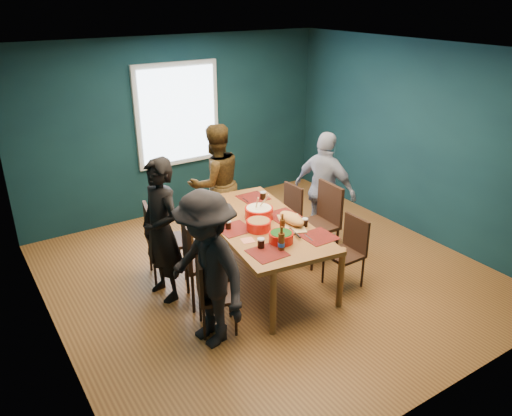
{
  "coord_description": "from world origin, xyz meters",
  "views": [
    {
      "loc": [
        -3.06,
        -4.47,
        3.29
      ],
      "look_at": [
        -0.18,
        -0.01,
        0.96
      ],
      "focal_mm": 35.0,
      "sensor_mm": 36.0,
      "label": 1
    }
  ],
  "objects": [
    {
      "name": "room",
      "position": [
        0.0,
        0.27,
        1.37
      ],
      "size": [
        5.01,
        5.01,
        2.71
      ],
      "color": "#99612C",
      "rests_on": "ground"
    },
    {
      "name": "dining_table",
      "position": [
        -0.16,
        -0.05,
        0.71
      ],
      "size": [
        1.29,
        2.18,
        0.79
      ],
      "rotation": [
        0.0,
        0.0,
        -0.13
      ],
      "color": "olive",
      "rests_on": "floor"
    },
    {
      "name": "chair_left_far",
      "position": [
        -1.14,
        0.68,
        0.56
      ],
      "size": [
        0.52,
        0.52,
        0.96
      ],
      "rotation": [
        0.0,
        0.0,
        -0.24
      ],
      "color": "black",
      "rests_on": "floor"
    },
    {
      "name": "chair_left_mid",
      "position": [
        -0.99,
        -0.06,
        0.6
      ],
      "size": [
        0.58,
        0.58,
        1.04
      ],
      "rotation": [
        0.0,
        0.0,
        -0.29
      ],
      "color": "black",
      "rests_on": "floor"
    },
    {
      "name": "chair_left_near",
      "position": [
        -1.13,
        -0.59,
        0.49
      ],
      "size": [
        0.49,
        0.49,
        0.84
      ],
      "rotation": [
        0.0,
        0.0,
        -0.35
      ],
      "color": "black",
      "rests_on": "floor"
    },
    {
      "name": "chair_right_far",
      "position": [
        0.71,
        0.57,
        0.49
      ],
      "size": [
        0.39,
        0.39,
        0.85
      ],
      "rotation": [
        0.0,
        0.0,
        0.03
      ],
      "color": "black",
      "rests_on": "floor"
    },
    {
      "name": "chair_right_mid",
      "position": [
        0.83,
        -0.03,
        0.6
      ],
      "size": [
        0.48,
        0.48,
        1.03
      ],
      "rotation": [
        0.0,
        0.0,
        -0.02
      ],
      "color": "black",
      "rests_on": "floor"
    },
    {
      "name": "chair_right_near",
      "position": [
        0.7,
        -0.68,
        0.5
      ],
      "size": [
        0.39,
        0.39,
        0.85
      ],
      "rotation": [
        0.0,
        0.0,
        0.02
      ],
      "color": "black",
      "rests_on": "floor"
    },
    {
      "name": "person_far_left",
      "position": [
        -1.26,
        0.27,
        0.84
      ],
      "size": [
        0.49,
        0.66,
        1.67
      ],
      "primitive_type": "imported",
      "rotation": [
        0.0,
        0.0,
        4.86
      ],
      "color": "black",
      "rests_on": "floor"
    },
    {
      "name": "person_back",
      "position": [
        -0.03,
        1.26,
        0.83
      ],
      "size": [
        0.81,
        0.64,
        1.66
      ],
      "primitive_type": "imported",
      "rotation": [
        0.0,
        0.0,
        3.13
      ],
      "color": "black",
      "rests_on": "floor"
    },
    {
      "name": "person_right",
      "position": [
        1.12,
        0.3,
        0.8
      ],
      "size": [
        0.65,
        1.01,
        1.6
      ],
      "primitive_type": "imported",
      "rotation": [
        0.0,
        0.0,
        1.87
      ],
      "color": "white",
      "rests_on": "floor"
    },
    {
      "name": "person_near_left",
      "position": [
        -1.21,
        -0.73,
        0.81
      ],
      "size": [
        0.75,
        1.13,
        1.63
      ],
      "primitive_type": "imported",
      "rotation": [
        0.0,
        0.0,
        4.86
      ],
      "color": "black",
      "rests_on": "floor"
    },
    {
      "name": "bowl_salad",
      "position": [
        -0.28,
        -0.21,
        0.85
      ],
      "size": [
        0.28,
        0.28,
        0.12
      ],
      "color": "red",
      "rests_on": "dining_table"
    },
    {
      "name": "bowl_dumpling",
      "position": [
        -0.11,
        0.05,
        0.86
      ],
      "size": [
        0.34,
        0.34,
        0.31
      ],
      "color": "red",
      "rests_on": "dining_table"
    },
    {
      "name": "bowl_herbs",
      "position": [
        -0.24,
        -0.6,
        0.85
      ],
      "size": [
        0.27,
        0.27,
        0.12
      ],
      "color": "red",
      "rests_on": "dining_table"
    },
    {
      "name": "cutting_board",
      "position": [
        0.11,
        -0.31,
        0.85
      ],
      "size": [
        0.44,
        0.66,
        0.14
      ],
      "rotation": [
        0.0,
        0.0,
        -0.43
      ],
      "color": "tan",
      "rests_on": "dining_table"
    },
    {
      "name": "small_bowl",
      "position": [
        -0.54,
        0.57,
        0.82
      ],
      "size": [
        0.13,
        0.13,
        0.05
      ],
      "color": "black",
      "rests_on": "dining_table"
    },
    {
      "name": "beer_bottle_a",
      "position": [
        -0.34,
        -0.74,
        0.88
      ],
      "size": [
        0.07,
        0.07,
        0.27
      ],
      "color": "#46250C",
      "rests_on": "dining_table"
    },
    {
      "name": "beer_bottle_b",
      "position": [
        -0.1,
        -0.43,
        0.88
      ],
      "size": [
        0.06,
        0.06,
        0.23
      ],
      "color": "#46250C",
      "rests_on": "dining_table"
    },
    {
      "name": "cola_glass_a",
      "position": [
        -0.5,
        -0.59,
        0.85
      ],
      "size": [
        0.08,
        0.08,
        0.11
      ],
      "color": "black",
      "rests_on": "dining_table"
    },
    {
      "name": "cola_glass_b",
      "position": [
        0.22,
        -0.42,
        0.84
      ],
      "size": [
        0.07,
        0.07,
        0.1
      ],
      "color": "black",
      "rests_on": "dining_table"
    },
    {
      "name": "cola_glass_c",
      "position": [
        0.26,
        0.5,
        0.84
      ],
      "size": [
        0.08,
        0.08,
        0.11
      ],
      "color": "black",
      "rests_on": "dining_table"
    },
    {
      "name": "cola_glass_d",
      "position": [
        -0.56,
        -0.01,
        0.84
      ],
      "size": [
        0.07,
        0.07,
        0.1
      ],
      "color": "black",
      "rests_on": "dining_table"
    },
    {
      "name": "napkin_a",
      "position": [
        0.21,
        -0.05,
        0.79
      ],
      "size": [
        0.16,
        0.16,
        0.0
      ],
      "primitive_type": "cube",
      "rotation": [
        0.0,
        0.0,
        0.21
      ],
      "color": "#DD7C5D",
      "rests_on": "dining_table"
    },
    {
      "name": "napkin_b",
      "position": [
        -0.53,
        -0.37,
        0.79
      ],
      "size": [
        0.16,
        0.16,
        0.0
      ],
      "primitive_type": "cube",
      "rotation": [
        0.0,
        0.0,
        -0.2
      ],
      "color": "#DD7C5D",
      "rests_on": "dining_table"
    },
    {
      "name": "napkin_c",
      "position": [
        0.18,
        -0.76,
        0.79
      ],
      "size": [
        0.15,
        0.15,
        0.0
      ],
      "primitive_type": "cube",
      "rotation": [
        0.0,
        0.0,
        0.29
      ],
      "color": "#DD7C5D",
      "rests_on": "dining_table"
    }
  ]
}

